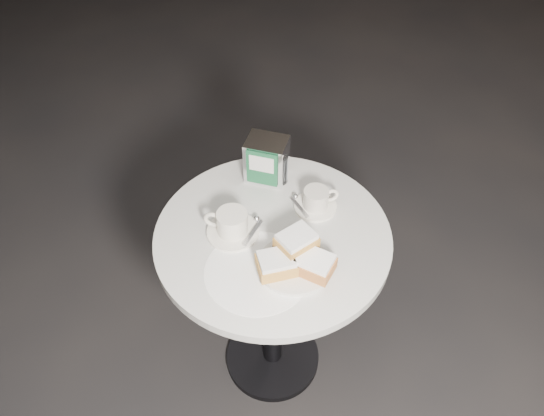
{
  "coord_description": "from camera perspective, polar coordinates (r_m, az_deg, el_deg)",
  "views": [
    {
      "loc": [
        -0.11,
        -1.03,
        1.91
      ],
      "look_at": [
        0.0,
        0.02,
        0.83
      ],
      "focal_mm": 35.0,
      "sensor_mm": 36.0,
      "label": 1
    }
  ],
  "objects": [
    {
      "name": "napkin_dispenser",
      "position": [
        1.68,
        -0.58,
        5.24
      ],
      "size": [
        0.15,
        0.14,
        0.15
      ],
      "rotation": [
        0.0,
        0.0,
        -0.39
      ],
      "color": "white",
      "rests_on": "cafe_table"
    },
    {
      "name": "water_glass_right",
      "position": [
        1.69,
        0.68,
        4.24
      ],
      "size": [
        0.08,
        0.08,
        0.1
      ],
      "rotation": [
        0.0,
        0.0,
        -0.41
      ],
      "color": "silver",
      "rests_on": "cafe_table"
    },
    {
      "name": "beignet_plate",
      "position": [
        1.45,
        2.52,
        -5.55
      ],
      "size": [
        0.24,
        0.24,
        0.1
      ],
      "rotation": [
        0.0,
        0.0,
        -0.16
      ],
      "color": "silver",
      "rests_on": "cafe_table"
    },
    {
      "name": "cafe_table",
      "position": [
        1.71,
        0.07,
        -7.11
      ],
      "size": [
        0.7,
        0.7,
        0.74
      ],
      "color": "black",
      "rests_on": "ground"
    },
    {
      "name": "coffee_cup_right",
      "position": [
        1.62,
        4.77,
        0.84
      ],
      "size": [
        0.15,
        0.15,
        0.07
      ],
      "rotation": [
        0.0,
        0.0,
        0.14
      ],
      "color": "white",
      "rests_on": "cafe_table"
    },
    {
      "name": "sugar_spill",
      "position": [
        1.47,
        -1.61,
        -6.82
      ],
      "size": [
        0.33,
        0.33,
        0.0
      ],
      "primitive_type": "cylinder",
      "rotation": [
        0.0,
        0.0,
        0.15
      ],
      "color": "white",
      "rests_on": "cafe_table"
    },
    {
      "name": "ground",
      "position": [
        2.17,
        0.06,
        -15.84
      ],
      "size": [
        7.0,
        7.0,
        0.0
      ],
      "primitive_type": "plane",
      "color": "black",
      "rests_on": "ground"
    },
    {
      "name": "water_glass_left",
      "position": [
        1.7,
        -1.89,
        4.93
      ],
      "size": [
        0.09,
        0.09,
        0.11
      ],
      "rotation": [
        0.0,
        0.0,
        -0.31
      ],
      "color": "white",
      "rests_on": "cafe_table"
    },
    {
      "name": "coffee_cup_left",
      "position": [
        1.54,
        -4.32,
        -1.81
      ],
      "size": [
        0.19,
        0.19,
        0.08
      ],
      "rotation": [
        0.0,
        0.0,
        -0.3
      ],
      "color": "silver",
      "rests_on": "cafe_table"
    }
  ]
}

